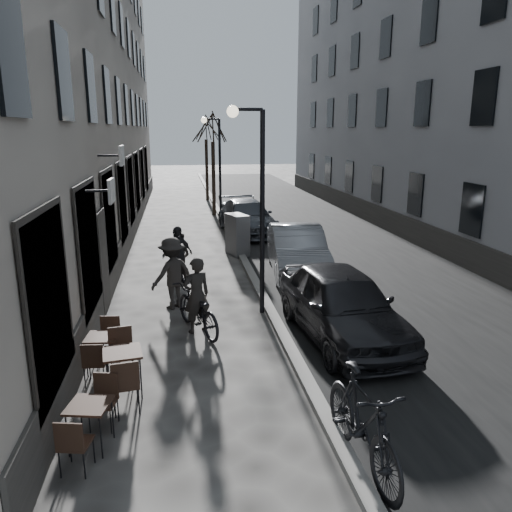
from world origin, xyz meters
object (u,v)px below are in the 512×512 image
object	(u,v)px
pedestrian_far	(178,255)
bicycle	(197,310)
streetlamp_far	(216,159)
utility_cabinet	(237,235)
car_mid	(297,250)
pedestrian_mid	(172,273)
car_far	(247,217)
bistro_set_c	(103,350)
moped	(363,422)
bistro_set_b	(123,368)
bistro_set_a	(90,421)
pedestrian_near	(179,257)
sign_board	(57,404)
tree_near	(212,127)
tree_far	(206,127)
streetlamp_near	(255,189)
car_near	(342,304)

from	to	relation	value
pedestrian_far	bicycle	bearing A→B (deg)	-115.55
streetlamp_far	utility_cabinet	world-z (taller)	streetlamp_far
streetlamp_far	bicycle	xyz separation A→B (m)	(-1.51, -13.02, -2.62)
streetlamp_far	pedestrian_far	bearing A→B (deg)	-101.95
car_mid	utility_cabinet	bearing A→B (deg)	125.96
pedestrian_mid	car_far	bearing A→B (deg)	-143.82
utility_cabinet	bicycle	distance (m)	7.33
bistro_set_c	pedestrian_far	bearing A→B (deg)	81.01
moped	bistro_set_b	bearing A→B (deg)	139.00
bistro_set_a	bistro_set_c	distance (m)	2.48
streetlamp_far	pedestrian_near	distance (m)	9.39
bicycle	bistro_set_c	bearing A→B (deg)	18.75
bistro_set_b	car_far	xyz separation A→B (m)	(4.08, 13.59, 0.24)
bistro_set_b	sign_board	xyz separation A→B (m)	(-0.92, -0.92, -0.08)
bistro_set_a	pedestrian_mid	size ratio (longest dim) A/B	0.78
tree_near	bistro_set_b	world-z (taller)	tree_near
tree_far	pedestrian_near	xyz separation A→B (m)	(-1.95, -17.88, -3.91)
pedestrian_mid	pedestrian_far	xyz separation A→B (m)	(0.14, 2.18, -0.06)
car_mid	pedestrian_near	bearing A→B (deg)	-171.14
pedestrian_mid	pedestrian_far	size ratio (longest dim) A/B	1.07
tree_far	pedestrian_far	distance (m)	18.61
sign_board	pedestrian_mid	distance (m)	5.55
streetlamp_far	sign_board	xyz separation A→B (m)	(-3.84, -16.52, -2.75)
streetlamp_near	tree_far	size ratio (longest dim) A/B	0.89
streetlamp_far	utility_cabinet	size ratio (longest dim) A/B	3.35
car_near	car_mid	world-z (taller)	car_near
pedestrian_near	pedestrian_far	distance (m)	0.27
bistro_set_b	car_mid	world-z (taller)	car_mid
car_far	bistro_set_c	bearing A→B (deg)	-115.05
streetlamp_near	car_mid	size ratio (longest dim) A/B	1.09
car_near	bistro_set_a	bearing A→B (deg)	-150.72
car_near	car_mid	distance (m)	5.17
utility_cabinet	car_near	distance (m)	8.06
pedestrian_far	streetlamp_far	bearing A→B (deg)	46.42
bistro_set_b	bicycle	xyz separation A→B (m)	(1.40, 2.58, 0.05)
pedestrian_far	moped	world-z (taller)	pedestrian_far
bicycle	car_near	distance (m)	3.29
pedestrian_near	streetlamp_near	bearing A→B (deg)	140.57
car_near	pedestrian_mid	bearing A→B (deg)	141.02
pedestrian_mid	sign_board	bearing A→B (deg)	36.69
car_near	sign_board	bearing A→B (deg)	-158.60
streetlamp_far	utility_cabinet	bearing A→B (deg)	-87.36
pedestrian_mid	bistro_set_c	bearing A→B (deg)	33.88
tree_near	car_mid	size ratio (longest dim) A/B	1.23
sign_board	car_far	distance (m)	15.36
tree_near	tree_far	xyz separation A→B (m)	(0.00, 6.00, 0.00)
sign_board	bistro_set_a	bearing A→B (deg)	-48.41
bistro_set_c	car_far	distance (m)	13.45
tree_near	streetlamp_near	bearing A→B (deg)	-90.28
streetlamp_near	car_near	bearing A→B (deg)	-48.04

